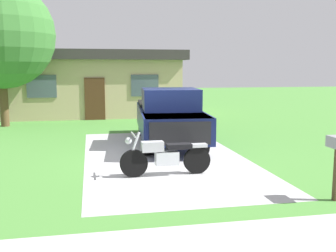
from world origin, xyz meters
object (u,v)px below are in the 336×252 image
at_px(motorcycle, 165,156).
at_px(neighbor_house, 94,82).
at_px(pickup_truck, 169,116).
at_px(shade_tree, 0,35).

xyz_separation_m(motorcycle, neighbor_house, (-1.51, 13.41, 1.32)).
bearing_deg(pickup_truck, neighbor_house, 104.48).
xyz_separation_m(pickup_truck, shade_tree, (-6.38, 5.33, 3.04)).
height_order(motorcycle, neighbor_house, neighbor_house).
height_order(motorcycle, shade_tree, shade_tree).
bearing_deg(neighbor_house, pickup_truck, -75.52).
xyz_separation_m(motorcycle, shade_tree, (-5.49, 9.41, 3.52)).
xyz_separation_m(pickup_truck, neighbor_house, (-2.41, 9.33, 0.84)).
height_order(pickup_truck, neighbor_house, neighbor_house).
height_order(pickup_truck, shade_tree, shade_tree).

